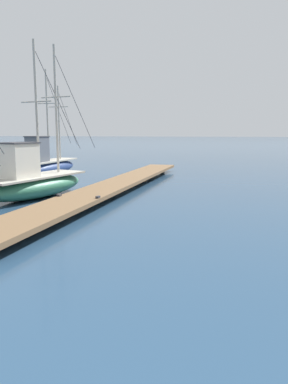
# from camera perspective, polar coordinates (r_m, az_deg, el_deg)

# --- Properties ---
(floating_dock) EXTENTS (2.37, 20.91, 0.53)m
(floating_dock) POSITION_cam_1_polar(r_m,az_deg,el_deg) (18.10, -4.42, 1.14)
(floating_dock) COLOR brown
(floating_dock) RESTS_ON ground
(fishing_boat_1) EXTENTS (3.14, 7.57, 6.83)m
(fishing_boat_1) POSITION_cam_1_polar(r_m,az_deg,el_deg) (17.03, -16.63, 1.57)
(fishing_boat_1) COLOR #337556
(fishing_boat_1) RESTS_ON ground
(fishing_boat_2) EXTENTS (1.98, 7.78, 6.84)m
(fishing_boat_2) POSITION_cam_1_polar(r_m,az_deg,el_deg) (25.12, -14.86, 4.04)
(fishing_boat_2) COLOR navy
(fishing_boat_2) RESTS_ON ground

